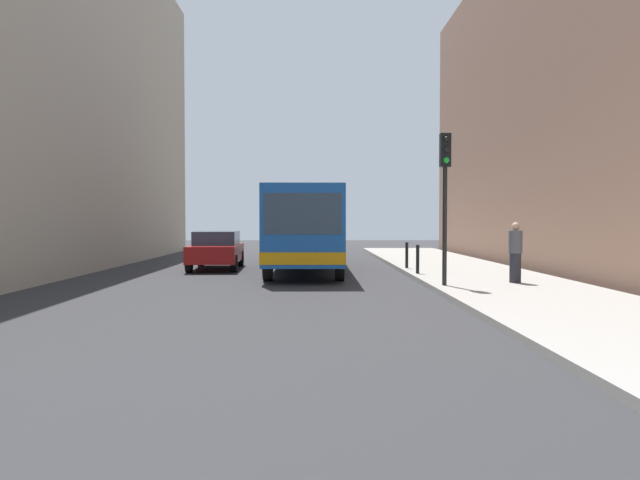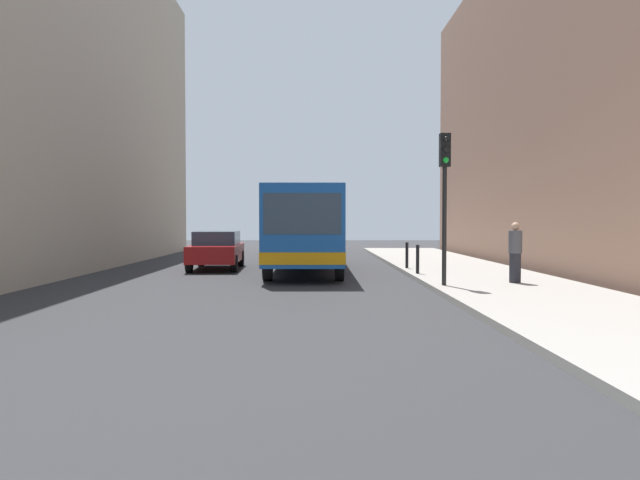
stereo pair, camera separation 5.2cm
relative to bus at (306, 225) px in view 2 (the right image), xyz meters
The scene contains 11 objects.
ground_plane 4.63m from the bus, 86.16° to the right, with size 80.00×80.00×0.00m, color #2D2D30.
sidewalk 7.31m from the bus, 37.02° to the right, with size 4.40×40.00×0.15m, color #9E9991.
building_left 12.55m from the bus, behind, with size 7.00×32.00×14.72m, color #B2A38C.
building_right 12.85m from the bus, ahead, with size 7.00×32.00×13.65m, color #936B56.
bus is the anchor object (origin of this frame).
car_beside_bus 3.68m from the bus, 168.04° to the left, with size 1.98×4.46×1.48m.
car_behind_bus 9.37m from the bus, 92.19° to the left, with size 2.10×4.51×1.48m.
traffic_light 7.94m from the bus, 60.67° to the right, with size 0.28×0.33×4.10m.
bollard_near 4.99m from the bus, 39.83° to the right, with size 0.11×0.11×0.95m, color black.
bollard_mid 3.97m from the bus, 11.49° to the right, with size 0.11×0.11×0.95m, color black.
pedestrian_near_signal 8.60m from the bus, 45.69° to the right, with size 0.38×0.38×1.70m.
Camera 2 is at (0.01, -19.36, 1.92)m, focal length 35.09 mm.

